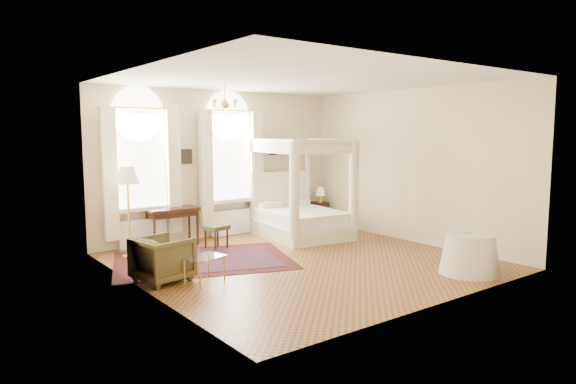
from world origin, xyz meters
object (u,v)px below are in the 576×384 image
(canopy_bed, at_px, (302,215))
(floor_lamp, at_px, (128,180))
(nightstand, at_px, (319,213))
(coffee_table, at_px, (204,259))
(armchair, at_px, (163,259))
(stool, at_px, (216,229))
(side_table, at_px, (470,254))
(writing_desk, at_px, (172,213))

(canopy_bed, relative_size, floor_lamp, 1.29)
(nightstand, xyz_separation_m, coffee_table, (-4.78, -2.83, 0.08))
(armchair, bearing_deg, stool, -61.22)
(side_table, bearing_deg, canopy_bed, 95.05)
(canopy_bed, height_order, nightstand, canopy_bed)
(coffee_table, bearing_deg, writing_desk, 75.24)
(canopy_bed, height_order, writing_desk, canopy_bed)
(stool, bearing_deg, coffee_table, -123.51)
(writing_desk, bearing_deg, armchair, -117.66)
(coffee_table, relative_size, side_table, 0.71)
(writing_desk, height_order, side_table, writing_desk)
(canopy_bed, relative_size, nightstand, 3.79)
(nightstand, distance_m, floor_lamp, 5.26)
(stool, relative_size, floor_lamp, 0.28)
(writing_desk, relative_size, floor_lamp, 0.63)
(armchair, bearing_deg, canopy_bed, -81.87)
(armchair, xyz_separation_m, side_table, (4.32, -2.67, -0.03))
(stool, distance_m, coffee_table, 2.42)
(canopy_bed, bearing_deg, coffee_table, -151.51)
(nightstand, xyz_separation_m, stool, (-3.44, -0.81, 0.11))
(stool, xyz_separation_m, armchair, (-1.83, -1.56, -0.04))
(canopy_bed, xyz_separation_m, side_table, (0.36, -4.09, -0.17))
(nightstand, distance_m, armchair, 5.79)
(side_table, bearing_deg, coffee_table, 149.89)
(side_table, bearing_deg, nightstand, 79.22)
(writing_desk, bearing_deg, side_table, -58.64)
(nightstand, xyz_separation_m, side_table, (-0.96, -5.04, 0.04))
(nightstand, distance_m, writing_desk, 4.05)
(nightstand, bearing_deg, canopy_bed, -144.25)
(canopy_bed, relative_size, writing_desk, 2.05)
(stool, bearing_deg, nightstand, 13.27)
(armchair, bearing_deg, nightstand, -77.43)
(armchair, bearing_deg, side_table, -133.36)
(armchair, relative_size, floor_lamp, 0.46)
(canopy_bed, bearing_deg, side_table, -84.95)
(nightstand, distance_m, stool, 3.54)
(stool, relative_size, coffee_table, 0.68)
(armchair, distance_m, side_table, 5.07)
(coffee_table, bearing_deg, floor_lamp, 97.97)
(nightstand, height_order, coffee_table, nightstand)
(writing_desk, bearing_deg, canopy_bed, -19.34)
(writing_desk, xyz_separation_m, side_table, (3.07, -5.04, -0.35))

